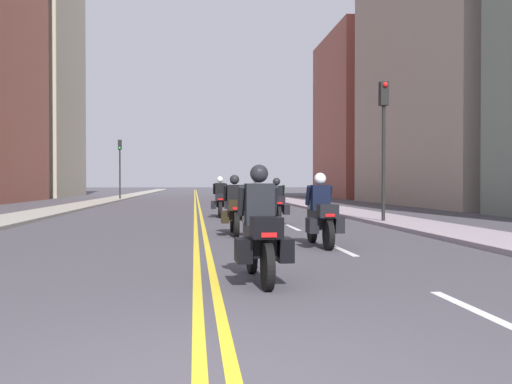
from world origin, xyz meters
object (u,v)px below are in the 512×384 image
at_px(motorcycle_2, 235,211).
at_px(motorcycle_3, 277,205).
at_px(motorcycle_4, 220,201).
at_px(traffic_light_far, 120,159).
at_px(motorcycle_5, 256,199).
at_px(traffic_light_near, 384,126).
at_px(motorcycle_0, 260,234).
at_px(motorcycle_1, 321,217).

relative_size(motorcycle_2, motorcycle_3, 1.04).
bearing_deg(motorcycle_4, traffic_light_far, 107.76).
relative_size(motorcycle_5, traffic_light_near, 0.47).
distance_m(motorcycle_0, motorcycle_5, 18.89).
bearing_deg(motorcycle_1, motorcycle_4, 97.58).
distance_m(motorcycle_0, motorcycle_4, 15.63).
bearing_deg(motorcycle_3, traffic_light_far, 108.86).
relative_size(motorcycle_0, motorcycle_3, 1.00).
distance_m(motorcycle_4, traffic_light_near, 7.60).
height_order(motorcycle_0, motorcycle_1, motorcycle_0).
relative_size(motorcycle_1, motorcycle_3, 1.03).
bearing_deg(motorcycle_3, motorcycle_2, -111.81).
xyz_separation_m(motorcycle_1, traffic_light_far, (-8.83, 35.58, 2.71)).
xyz_separation_m(motorcycle_0, motorcycle_1, (1.85, 4.37, -0.02)).
bearing_deg(motorcycle_5, motorcycle_3, -91.69).
bearing_deg(motorcycle_0, motorcycle_5, 81.75).
height_order(motorcycle_1, traffic_light_near, traffic_light_near).
distance_m(motorcycle_2, traffic_light_near, 6.90).
xyz_separation_m(motorcycle_1, motorcycle_4, (-1.72, 11.26, 0.01)).
bearing_deg(motorcycle_4, motorcycle_0, -89.01).
xyz_separation_m(motorcycle_0, motorcycle_4, (0.13, 15.63, -0.01)).
relative_size(motorcycle_4, traffic_light_near, 0.45).
relative_size(motorcycle_4, traffic_light_far, 0.44).
height_order(motorcycle_3, motorcycle_5, motorcycle_5).
relative_size(motorcycle_4, motorcycle_5, 0.97).
xyz_separation_m(motorcycle_2, motorcycle_3, (1.71, 3.95, 0.01)).
bearing_deg(motorcycle_5, motorcycle_4, -121.03).
bearing_deg(motorcycle_5, traffic_light_near, -67.04).
bearing_deg(motorcycle_5, traffic_light_far, 111.72).
bearing_deg(traffic_light_far, motorcycle_2, -77.61).
relative_size(motorcycle_2, motorcycle_4, 1.02).
distance_m(motorcycle_1, motorcycle_5, 14.42).
height_order(motorcycle_4, traffic_light_near, traffic_light_near).
relative_size(motorcycle_3, motorcycle_5, 0.95).
distance_m(motorcycle_2, traffic_light_far, 33.41).
bearing_deg(motorcycle_1, motorcycle_5, 88.53).
height_order(motorcycle_2, traffic_light_far, traffic_light_far).
bearing_deg(motorcycle_2, motorcycle_4, 90.66).
bearing_deg(traffic_light_near, motorcycle_0, -116.56).
xyz_separation_m(motorcycle_4, traffic_light_far, (-7.11, 24.31, 2.71)).
relative_size(motorcycle_1, traffic_light_near, 0.45).
xyz_separation_m(motorcycle_0, motorcycle_5, (1.94, 18.79, -0.02)).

